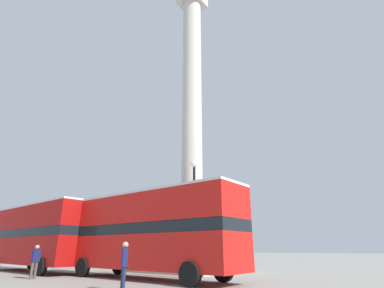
% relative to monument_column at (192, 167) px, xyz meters
% --- Properties ---
extents(ground_plane, '(200.00, 200.00, 0.00)m').
position_rel_monument_column_xyz_m(ground_plane, '(0.00, 0.00, -7.38)').
color(ground_plane, gray).
extents(monument_column, '(5.71, 5.71, 25.08)m').
position_rel_monument_column_xyz_m(monument_column, '(0.00, 0.00, 0.00)').
color(monument_column, beige).
rests_on(monument_column, ground_plane).
extents(bus_a, '(11.06, 3.20, 4.37)m').
position_rel_monument_column_xyz_m(bus_a, '(1.27, -5.73, -4.97)').
color(bus_a, red).
rests_on(bus_a, ground_plane).
extents(bus_b, '(10.45, 3.47, 4.42)m').
position_rel_monument_column_xyz_m(bus_b, '(-8.56, -6.33, -4.95)').
color(bus_b, '#A80F0C').
rests_on(bus_b, ground_plane).
extents(equestrian_statue, '(4.11, 3.45, 6.40)m').
position_rel_monument_column_xyz_m(equestrian_statue, '(-10.82, 4.70, -5.48)').
color(equestrian_statue, beige).
rests_on(equestrian_statue, ground_plane).
extents(street_lamp, '(0.41, 0.41, 6.38)m').
position_rel_monument_column_xyz_m(street_lamp, '(3.07, -4.04, -3.87)').
color(street_lamp, black).
rests_on(street_lamp, ground_plane).
extents(pedestrian_near_lamp, '(0.48, 0.41, 1.74)m').
position_rel_monument_column_xyz_m(pedestrian_near_lamp, '(3.72, -9.54, -6.40)').
color(pedestrian_near_lamp, '#192347').
rests_on(pedestrian_near_lamp, ground_plane).
extents(pedestrian_by_plinth, '(0.28, 0.47, 1.67)m').
position_rel_monument_column_xyz_m(pedestrian_by_plinth, '(-3.70, -9.00, -6.45)').
color(pedestrian_by_plinth, '#4C473D').
rests_on(pedestrian_by_plinth, ground_plane).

